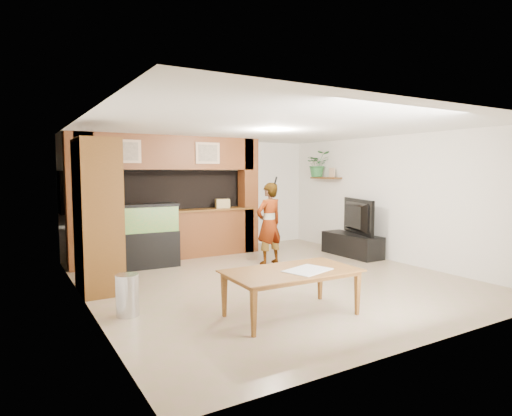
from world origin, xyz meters
TOP-DOWN VIEW (x-y plane):
  - floor at (0.00, 0.00)m, footprint 6.50×6.50m
  - ceiling at (0.00, 0.00)m, footprint 6.50×6.50m
  - wall_back at (0.00, 3.25)m, footprint 6.00×0.00m
  - wall_left at (-3.00, 0.00)m, footprint 0.00×6.50m
  - wall_right at (3.00, 0.00)m, footprint 0.00×6.50m
  - partition at (-0.95, 2.64)m, footprint 4.20×0.99m
  - wall_clock at (-2.97, 1.00)m, footprint 0.05×0.25m
  - wall_shelf at (2.85, 1.95)m, footprint 0.25×0.90m
  - pantry_cabinet at (-2.70, 0.73)m, footprint 0.59×0.97m
  - trash_can at (-2.61, -0.65)m, footprint 0.30×0.30m
  - aquarium at (-1.55, 1.95)m, footprint 1.12×0.42m
  - tv_stand at (2.65, 0.79)m, footprint 0.53×1.45m
  - television at (2.65, 0.79)m, footprint 0.59×1.34m
  - photo_frame at (2.85, 1.72)m, footprint 0.03×0.17m
  - potted_plant at (2.82, 2.23)m, footprint 0.73×0.69m
  - person at (0.62, 1.02)m, footprint 0.65×0.47m
  - microphone at (0.67, 0.86)m, footprint 0.03×0.10m
  - dining_table at (-0.79, -1.77)m, footprint 1.74×1.00m
  - newspaper_a at (-0.63, -1.86)m, footprint 0.68×0.58m
  - counter_box at (0.29, 2.45)m, footprint 0.34×0.26m

SIDE VIEW (x-z plane):
  - floor at x=0.00m, z-range 0.00..0.00m
  - tv_stand at x=2.65m, z-range 0.00..0.48m
  - trash_can at x=-2.61m, z-range 0.00..0.54m
  - dining_table at x=-0.79m, z-range 0.00..0.60m
  - newspaper_a at x=-0.63m, z-range 0.60..0.61m
  - aquarium at x=-1.55m, z-range -0.01..1.23m
  - person at x=0.62m, z-range 0.00..1.64m
  - television at x=2.65m, z-range 0.48..1.26m
  - counter_box at x=0.29m, z-range 1.04..1.24m
  - pantry_cabinet at x=-2.70m, z-range 0.00..2.36m
  - wall_back at x=0.00m, z-range -1.70..4.30m
  - wall_left at x=-3.00m, z-range -1.95..4.55m
  - wall_right at x=3.00m, z-range -1.95..4.55m
  - partition at x=-0.95m, z-range 0.01..2.61m
  - microphone at x=0.67m, z-range 1.61..1.76m
  - wall_shelf at x=2.85m, z-range 1.68..1.72m
  - photo_frame at x=2.85m, z-range 1.72..1.94m
  - wall_clock at x=-2.97m, z-range 1.77..2.02m
  - potted_plant at x=2.82m, z-range 1.72..2.36m
  - ceiling at x=0.00m, z-range 2.60..2.60m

